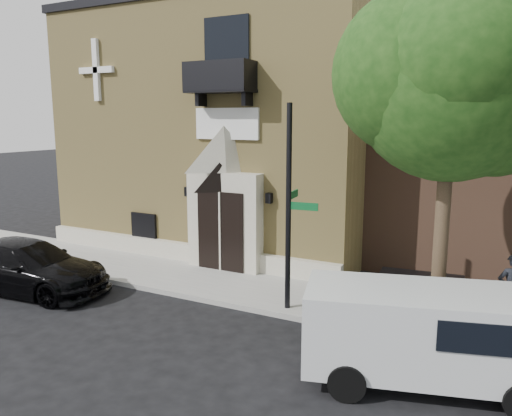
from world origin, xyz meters
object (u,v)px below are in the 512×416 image
(street_sign, at_px, (289,208))
(dumpster, at_px, (419,302))
(pedestrian_near, at_px, (511,290))
(cargo_van, at_px, (438,334))
(black_sedan, at_px, (27,266))
(fire_hydrant, at_px, (470,328))

(street_sign, distance_m, dumpster, 3.87)
(pedestrian_near, bearing_deg, cargo_van, 50.28)
(black_sedan, distance_m, dumpster, 11.08)
(pedestrian_near, bearing_deg, dumpster, 9.41)
(dumpster, relative_size, pedestrian_near, 1.12)
(black_sedan, distance_m, fire_hydrant, 12.14)
(fire_hydrant, height_order, dumpster, dumpster)
(black_sedan, bearing_deg, fire_hydrant, -88.41)
(cargo_van, relative_size, fire_hydrant, 5.75)
(pedestrian_near, bearing_deg, street_sign, -5.80)
(black_sedan, bearing_deg, pedestrian_near, -82.06)
(dumpster, bearing_deg, fire_hydrant, -29.15)
(street_sign, distance_m, pedestrian_near, 5.64)
(fire_hydrant, bearing_deg, cargo_van, -104.18)
(cargo_van, relative_size, pedestrian_near, 2.74)
(cargo_van, relative_size, dumpster, 2.46)
(cargo_van, distance_m, street_sign, 4.82)
(street_sign, distance_m, fire_hydrant, 4.98)
(street_sign, height_order, fire_hydrant, street_sign)
(cargo_van, distance_m, dumpster, 2.41)
(black_sedan, xyz_separation_m, dumpster, (10.85, 2.26, 0.03))
(fire_hydrant, bearing_deg, street_sign, 176.64)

